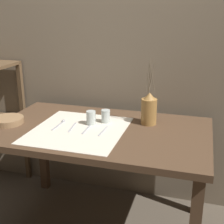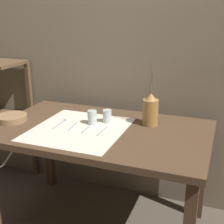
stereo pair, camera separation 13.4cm
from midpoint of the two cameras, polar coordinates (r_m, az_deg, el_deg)
stone_wall_back at (r=2.38m, az=0.20°, el=11.68°), size 7.00×0.06×2.40m
wooden_table at (r=2.03m, az=-4.01°, el=-5.39°), size 1.38×0.83×0.75m
linen_cloth at (r=1.99m, az=-8.03°, el=-3.27°), size 0.57×0.62×0.00m
pitcher_with_flowers at (r=2.05m, az=4.92°, el=0.45°), size 0.10×0.10×0.43m
wooden_bowl at (r=2.22m, az=-20.20°, el=-1.49°), size 0.21×0.21×0.04m
glass_tumbler_near at (r=2.05m, az=-5.73°, el=-1.08°), size 0.06×0.06×0.09m
glass_tumbler_far at (r=2.08m, az=-2.94°, el=-0.80°), size 0.06×0.06×0.09m
spoon_inner at (r=2.12m, az=-11.01°, el=-1.97°), size 0.02×0.18×0.02m
knife_center at (r=2.03m, az=-9.17°, el=-2.81°), size 0.03×0.17×0.00m
fork_outer at (r=1.99m, az=-6.56°, el=-3.14°), size 0.02×0.17×0.00m
fork_inner at (r=1.95m, az=-3.60°, el=-3.50°), size 0.02×0.17×0.00m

